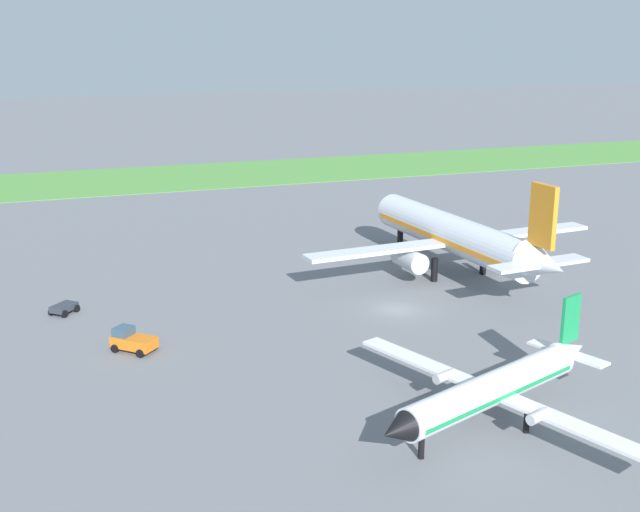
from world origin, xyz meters
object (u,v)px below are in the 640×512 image
airplane_foreground_turboprop (495,387)px  baggage_cart_near_gate (64,308)px  airplane_midfield_jet (455,235)px  pushback_tug_midfield (132,340)px

airplane_foreground_turboprop → baggage_cart_near_gate: (-25.88, 32.22, -2.06)m
airplane_midfield_jet → airplane_foreground_turboprop: bearing=150.8°
airplane_midfield_jet → pushback_tug_midfield: bearing=101.3°
airplane_midfield_jet → pushback_tug_midfield: size_ratio=9.02×
baggage_cart_near_gate → airplane_midfield_jet: bearing=-49.2°
airplane_midfield_jet → baggage_cart_near_gate: size_ratio=11.77×
airplane_midfield_jet → baggage_cart_near_gate: 40.32m
airplane_foreground_turboprop → pushback_tug_midfield: size_ratio=6.01×
airplane_foreground_turboprop → airplane_midfield_jet: bearing=-134.7°
baggage_cart_near_gate → pushback_tug_midfield: size_ratio=0.77×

